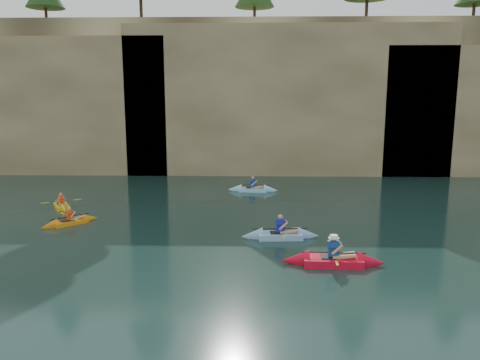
{
  "coord_description": "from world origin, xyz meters",
  "views": [
    {
      "loc": [
        -0.61,
        -12.97,
        6.08
      ],
      "look_at": [
        -1.06,
        3.65,
        3.0
      ],
      "focal_mm": 35.0,
      "sensor_mm": 36.0,
      "label": 1
    }
  ],
  "objects": [
    {
      "name": "ground",
      "position": [
        0.0,
        0.0,
        0.0
      ],
      "size": [
        160.0,
        160.0,
        0.0
      ],
      "primitive_type": "plane",
      "color": "black",
      "rests_on": "ground"
    },
    {
      "name": "kayaker_ltblue_mid",
      "position": [
        -0.58,
        15.91,
        0.15
      ],
      "size": [
        3.19,
        2.37,
        1.2
      ],
      "rotation": [
        0.0,
        0.0,
        -0.07
      ],
      "color": "#98DCFF",
      "rests_on": "ground"
    },
    {
      "name": "kayaker_yellow",
      "position": [
        -10.91,
        11.31,
        0.13
      ],
      "size": [
        1.84,
        2.5,
        1.03
      ],
      "rotation": [
        0.0,
        0.0,
        -1.04
      ],
      "color": "yellow",
      "rests_on": "ground"
    },
    {
      "name": "sea_cave_west",
      "position": [
        -18.0,
        21.95,
        2.0
      ],
      "size": [
        4.5,
        1.0,
        4.0
      ],
      "primitive_type": "cube",
      "color": "black",
      "rests_on": "ground"
    },
    {
      "name": "cliff",
      "position": [
        0.0,
        30.0,
        6.0
      ],
      "size": [
        70.0,
        16.0,
        12.0
      ],
      "primitive_type": "cube",
      "color": "tan",
      "rests_on": "ground"
    },
    {
      "name": "cliff_slab_center",
      "position": [
        2.0,
        22.6,
        5.7
      ],
      "size": [
        24.0,
        2.4,
        11.4
      ],
      "primitive_type": "cube",
      "color": "tan",
      "rests_on": "ground"
    },
    {
      "name": "sea_cave_east",
      "position": [
        10.0,
        21.95,
        2.25
      ],
      "size": [
        5.0,
        1.0,
        4.5
      ],
      "primitive_type": "cube",
      "color": "black",
      "rests_on": "ground"
    },
    {
      "name": "main_kayaker",
      "position": [
        2.3,
        3.09,
        0.18
      ],
      "size": [
        3.75,
        2.51,
        1.38
      ],
      "rotation": [
        0.0,
        0.0,
        -0.05
      ],
      "color": "red",
      "rests_on": "ground"
    },
    {
      "name": "kayaker_orange",
      "position": [
        -9.21,
        8.14,
        0.13
      ],
      "size": [
        2.41,
        2.36,
        1.04
      ],
      "rotation": [
        0.0,
        0.0,
        0.77
      ],
      "color": "orange",
      "rests_on": "ground"
    },
    {
      "name": "kayaker_ltblue_near",
      "position": [
        0.58,
        6.19,
        0.16
      ],
      "size": [
        3.36,
        2.56,
        1.31
      ],
      "rotation": [
        0.0,
        0.0,
        0.07
      ],
      "color": "#8CBEEB",
      "rests_on": "ground"
    },
    {
      "name": "sea_cave_center",
      "position": [
        -4.0,
        21.95,
        1.6
      ],
      "size": [
        3.5,
        1.0,
        3.2
      ],
      "primitive_type": "cube",
      "color": "black",
      "rests_on": "ground"
    }
  ]
}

